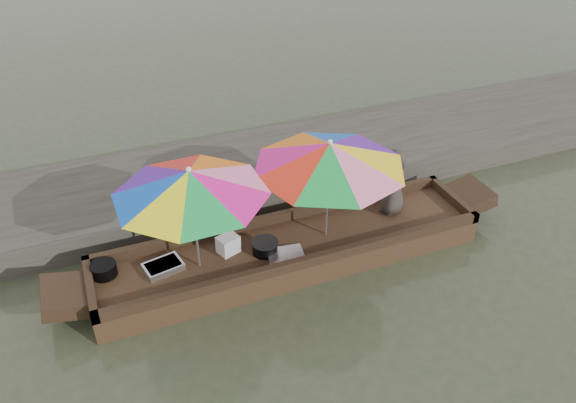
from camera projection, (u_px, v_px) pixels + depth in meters
name	position (u px, v px, depth m)	size (l,w,h in m)	color
water	(291.00, 261.00, 8.23)	(80.00, 80.00, 0.00)	#303726
dock	(243.00, 174.00, 9.78)	(22.00, 2.20, 0.50)	#2D2B26
boat_hull	(291.00, 252.00, 8.13)	(5.61, 1.20, 0.35)	#362313
cooking_pot	(104.00, 270.00, 7.41)	(0.34, 0.34, 0.18)	black
tray_crayfish	(163.00, 267.00, 7.53)	(0.50, 0.35, 0.09)	silver
tray_scallop	(286.00, 255.00, 7.75)	(0.50, 0.35, 0.06)	silver
charcoal_grill	(265.00, 247.00, 7.81)	(0.35, 0.35, 0.17)	black
supply_bag	(228.00, 244.00, 7.79)	(0.28, 0.22, 0.26)	silver
vendor	(394.00, 182.00, 8.38)	(0.52, 0.34, 1.07)	#312C27
umbrella_bow	(194.00, 219.00, 7.19)	(2.00, 2.00, 1.55)	orange
umbrella_stern	(328.00, 189.00, 7.77)	(2.13, 2.13, 1.55)	#5914A5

